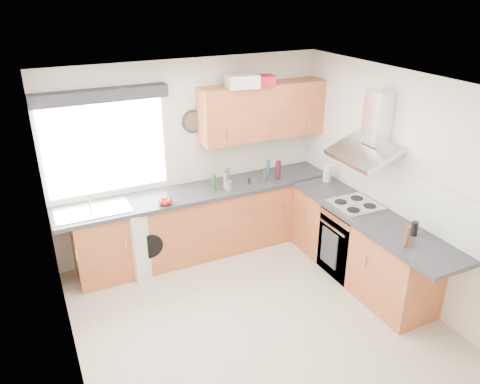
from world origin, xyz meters
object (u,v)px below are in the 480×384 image
upper_cabinets (263,111)px  washing_machine (144,235)px  extractor_hood (370,134)px  oven (351,240)px

upper_cabinets → washing_machine: 2.20m
extractor_hood → upper_cabinets: size_ratio=0.46×
oven → extractor_hood: 1.35m
oven → extractor_hood: bearing=-0.0°
oven → washing_machine: washing_machine is taller
washing_machine → extractor_hood: bearing=-44.5°
extractor_hood → upper_cabinets: upper_cabinets is taller
upper_cabinets → extractor_hood: bearing=-63.9°
extractor_hood → upper_cabinets: (-0.65, 1.33, 0.03)m
extractor_hood → upper_cabinets: 1.48m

